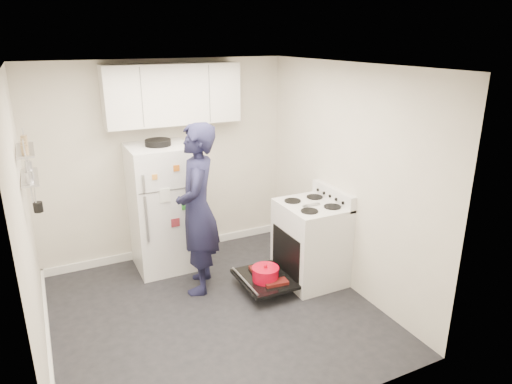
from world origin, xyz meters
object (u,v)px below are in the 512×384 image
open_oven_door (265,276)px  person (198,210)px  refrigerator (163,207)px  electric_range (310,243)px

open_oven_door → person: (-0.62, 0.42, 0.76)m
refrigerator → open_oven_door: bearing=-53.6°
person → open_oven_door: bearing=79.7°
refrigerator → electric_range: bearing=-37.7°
electric_range → person: bearing=161.8°
electric_range → open_oven_door: size_ratio=1.57×
electric_range → person: size_ratio=0.58×
electric_range → person: 1.36m
person → electric_range: bearing=95.8°
open_oven_door → person: person is taller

